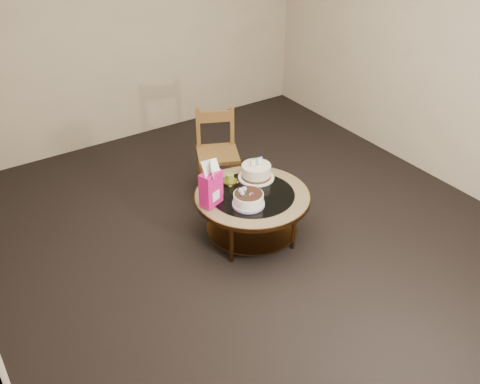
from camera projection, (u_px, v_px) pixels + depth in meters
ground at (252, 236)px, 4.90m from camera, size 5.00×5.00×0.00m
room_walls at (254, 75)px, 4.06m from camera, size 4.52×5.02×2.61m
coffee_table at (252, 201)px, 4.69m from camera, size 1.02×1.02×0.46m
decorated_cake at (248, 200)px, 4.48m from camera, size 0.28×0.28×0.16m
cream_cake at (256, 172)px, 4.84m from camera, size 0.33×0.33×0.21m
gift_bag at (211, 184)px, 4.42m from camera, size 0.22×0.19×0.39m
pillar_candle at (230, 180)px, 4.79m from camera, size 0.13×0.13×0.10m
dining_chair at (217, 152)px, 5.34m from camera, size 0.53×0.53×0.87m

